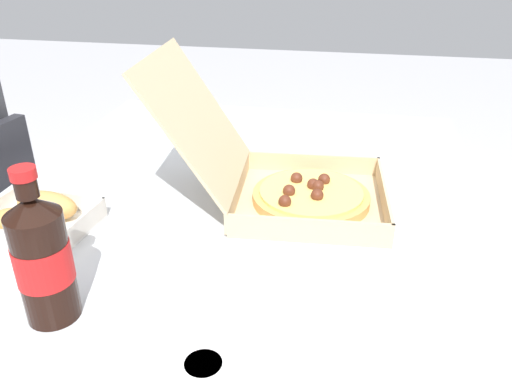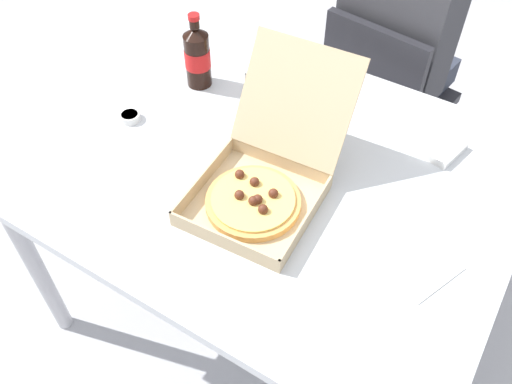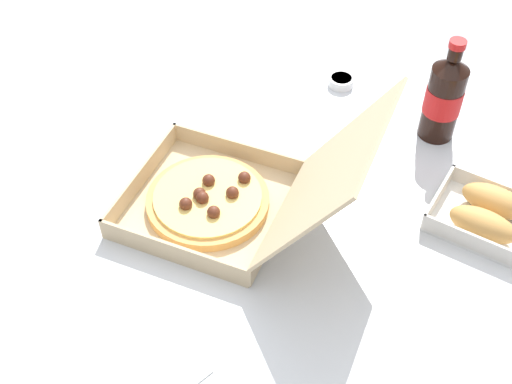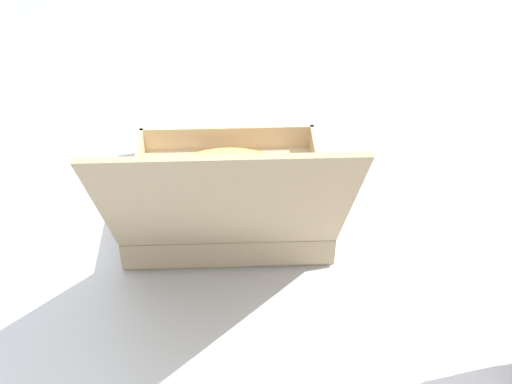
# 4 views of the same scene
# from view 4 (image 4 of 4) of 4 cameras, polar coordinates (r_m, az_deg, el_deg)

# --- Properties ---
(dining_table) EXTENTS (1.25, 0.96, 0.75)m
(dining_table) POSITION_cam_4_polar(r_m,az_deg,el_deg) (1.00, 0.48, -9.37)
(dining_table) COLOR silver
(dining_table) RESTS_ON ground_plane
(pizza_box_open) EXTENTS (0.31, 0.45, 0.28)m
(pizza_box_open) POSITION_cam_4_polar(r_m,az_deg,el_deg) (1.00, -2.29, -0.33)
(pizza_box_open) COLOR tan
(pizza_box_open) RESTS_ON dining_table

